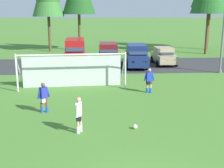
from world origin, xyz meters
TOP-DOWN VIEW (x-y plane):
  - ground_plane at (0.00, 15.00)m, footprint 400.00×400.00m
  - parking_lot_strip at (0.00, 22.39)m, footprint 52.00×8.40m
  - soccer_ball at (0.44, 5.91)m, footprint 0.22×0.22m
  - soccer_goal at (-3.03, 13.81)m, footprint 7.53×2.44m
  - player_striker_near at (-2.12, 5.67)m, footprint 0.27×0.73m
  - player_midfield_center at (-4.14, 8.46)m, footprint 0.65×0.50m
  - player_defender_far at (2.15, 12.07)m, footprint 0.75×0.32m
  - parked_car_slot_far_left at (-3.45, 23.28)m, footprint 2.35×4.88m
  - parked_car_slot_left at (-0.10, 22.70)m, footprint 2.29×4.68m
  - parked_car_slot_center_left at (2.54, 21.27)m, footprint 2.28×4.67m
  - parked_car_slot_center at (5.46, 22.53)m, footprint 2.14×4.26m

SIDE VIEW (x-z plane):
  - ground_plane at x=0.00m, z-range 0.00..0.00m
  - parking_lot_strip at x=0.00m, z-range 0.00..0.01m
  - soccer_ball at x=0.44m, z-range 0.00..0.22m
  - player_striker_near at x=-2.12m, z-range 0.00..1.64m
  - player_midfield_center at x=-4.14m, z-range 0.00..1.64m
  - player_defender_far at x=2.15m, z-range 0.00..1.64m
  - parked_car_slot_center at x=5.46m, z-range 0.02..1.74m
  - parked_car_slot_left at x=-0.10m, z-range 0.03..2.19m
  - parked_car_slot_center_left at x=2.54m, z-range 0.03..2.19m
  - soccer_goal at x=-3.03m, z-range 0.01..2.58m
  - parked_car_slot_far_left at x=-3.45m, z-range 0.08..2.60m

